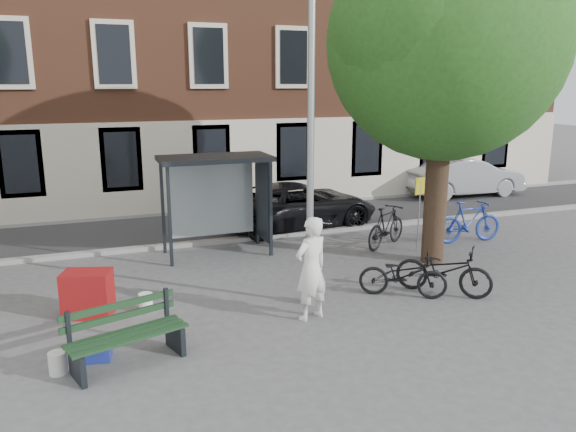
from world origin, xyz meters
The scene contains 21 objects.
ground centered at (0.00, 0.00, 0.00)m, with size 90.00×90.00×0.00m, color #4C4C4F.
road centered at (0.00, 7.00, 0.01)m, with size 40.00×4.00×0.01m, color #28282B.
curb_near centered at (0.00, 5.00, 0.06)m, with size 40.00×0.25×0.12m, color gray.
curb_far centered at (0.00, 9.00, 0.06)m, with size 40.00×0.25×0.12m, color gray.
building_row centered at (0.00, 13.00, 7.00)m, with size 30.00×8.00×14.00m, color brown.
lamppost centered at (0.00, 0.00, 2.78)m, with size 0.28×0.35×6.11m.
tree_right centered at (4.01, 1.38, 5.62)m, with size 5.76×5.60×8.20m.
bus_shelter centered at (-0.61, 4.11, 1.92)m, with size 2.85×1.45×2.62m.
painter centered at (-0.26, -0.72, 1.01)m, with size 0.74×0.48×2.02m, color white.
bench centered at (-3.74, -1.36, 0.45)m, with size 2.01×1.16×0.99m.
bike_a centered at (2.00, -0.34, 0.48)m, with size 0.64×1.84×0.97m, color black.
bike_b centered at (5.99, 2.65, 0.60)m, with size 0.57×2.01×1.21m, color navy.
bike_c centered at (2.91, -0.50, 0.54)m, with size 0.71×2.05×1.08m, color black.
bike_d centered at (3.55, 3.07, 0.58)m, with size 0.54×1.92×1.16m, color black.
car_dark centered at (2.08, 6.00, 0.70)m, with size 2.33×5.05×1.40m, color black.
car_silver centered at (10.14, 8.34, 0.78)m, with size 1.65×4.74×1.56m, color #989A9F.
red_stand centered at (-4.29, 0.90, 0.45)m, with size 0.90×0.60×0.90m, color maroon.
blue_crate centered at (-4.26, -1.01, 0.10)m, with size 0.55×0.40×0.20m, color navy.
bucket_a centered at (-4.79, -1.33, 0.18)m, with size 0.28×0.28×0.36m, color silver.
bucket_b centered at (-3.22, 0.76, 0.18)m, with size 0.28×0.28×0.36m, color white.
notice_sign centered at (4.15, 2.43, 1.48)m, with size 0.35×0.09×2.01m.
Camera 1 is at (-4.16, -10.08, 4.46)m, focal length 35.00 mm.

